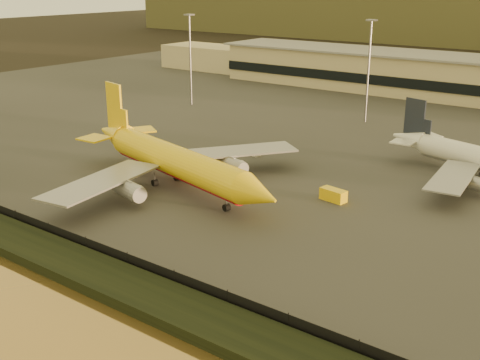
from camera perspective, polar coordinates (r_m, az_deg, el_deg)
name	(u,v)px	position (r m, az deg, el deg)	size (l,w,h in m)	color
ground	(185,234)	(88.06, -5.24, -5.08)	(900.00, 900.00, 0.00)	black
embankment	(93,273)	(77.29, -13.77, -8.56)	(320.00, 7.00, 1.40)	black
tarmac	(424,117)	(167.51, 17.07, 5.73)	(320.00, 220.00, 0.20)	#2D2D2D
perimeter_fence	(117,257)	(79.30, -11.58, -7.18)	(300.00, 0.05, 2.20)	black
terminal_building	(417,74)	(199.56, 16.42, 9.58)	(202.00, 25.00, 12.60)	tan
apron_light_masts	(465,72)	(141.47, 20.54, 9.55)	(152.20, 12.20, 25.40)	slate
dhl_cargo_jet	(174,162)	(105.26, -6.28, 1.75)	(52.08, 50.03, 15.70)	yellow
gse_vehicle_yellow	(333,195)	(100.58, 8.84, -1.40)	(4.41, 1.99, 1.99)	yellow
gse_vehicle_white	(253,151)	(125.05, 1.20, 2.73)	(3.40, 1.53, 1.53)	silver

